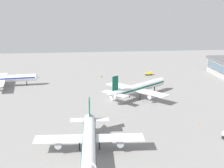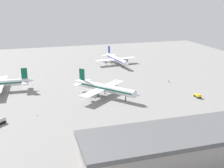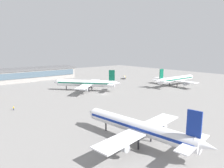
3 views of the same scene
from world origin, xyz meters
name	(u,v)px [view 2 (image 2 of 3)]	position (x,y,z in m)	size (l,w,h in m)	color
ground	(94,89)	(0.00, 0.00, 0.00)	(288.00, 288.00, 0.00)	gray
terminal_building	(200,141)	(17.68, -77.94, 4.98)	(80.64, 20.29, 9.77)	#9E9993
airplane_at_gate	(105,88)	(2.55, -13.44, 4.63)	(30.79, 34.72, 12.75)	white
airplane_taxiing	(116,59)	(29.61, 52.68, 4.35)	(31.74, 39.34, 11.97)	white
pushback_tractor	(198,96)	(48.49, -28.94, 0.97)	(2.26, 4.43, 1.90)	black
ground_crew_worker	(169,81)	(46.75, 0.00, 0.85)	(0.53, 0.53, 1.67)	#1E2338
safety_cone_near_gate	(38,115)	(-32.81, -29.25, 0.30)	(0.44, 0.44, 0.60)	#EA590C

